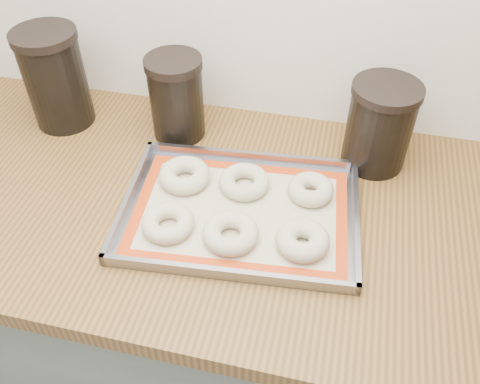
% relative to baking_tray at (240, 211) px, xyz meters
% --- Properties ---
extents(cabinet, '(3.00, 0.65, 0.86)m').
position_rel_baking_tray_xyz_m(cabinet, '(-0.17, 0.03, -0.48)').
color(cabinet, slate).
rests_on(cabinet, floor).
extents(countertop, '(3.06, 0.68, 0.04)m').
position_rel_baking_tray_xyz_m(countertop, '(-0.17, 0.03, -0.03)').
color(countertop, brown).
rests_on(countertop, cabinet).
extents(baking_tray, '(0.49, 0.37, 0.03)m').
position_rel_baking_tray_xyz_m(baking_tray, '(0.00, 0.00, 0.00)').
color(baking_tray, gray).
rests_on(baking_tray, countertop).
extents(baking_mat, '(0.44, 0.33, 0.00)m').
position_rel_baking_tray_xyz_m(baking_mat, '(0.00, 0.00, -0.00)').
color(baking_mat, '#C6B793').
rests_on(baking_mat, baking_tray).
extents(bagel_front_left, '(0.11, 0.11, 0.03)m').
position_rel_baking_tray_xyz_m(bagel_front_left, '(-0.12, -0.07, 0.01)').
color(bagel_front_left, '#C3B997').
rests_on(bagel_front_left, baking_mat).
extents(bagel_front_mid, '(0.12, 0.12, 0.04)m').
position_rel_baking_tray_xyz_m(bagel_front_mid, '(-0.00, -0.07, 0.02)').
color(bagel_front_mid, '#C3B997').
rests_on(bagel_front_mid, baking_mat).
extents(bagel_front_right, '(0.12, 0.12, 0.04)m').
position_rel_baking_tray_xyz_m(bagel_front_right, '(0.13, -0.06, 0.02)').
color(bagel_front_right, '#C3B997').
rests_on(bagel_front_right, baking_mat).
extents(bagel_back_left, '(0.14, 0.14, 0.04)m').
position_rel_baking_tray_xyz_m(bagel_back_left, '(-0.13, 0.06, 0.02)').
color(bagel_back_left, '#C3B997').
rests_on(bagel_back_left, baking_mat).
extents(bagel_back_mid, '(0.13, 0.13, 0.03)m').
position_rel_baking_tray_xyz_m(bagel_back_mid, '(-0.01, 0.07, 0.01)').
color(bagel_back_mid, '#C3B997').
rests_on(bagel_back_mid, baking_mat).
extents(bagel_back_right, '(0.10, 0.10, 0.03)m').
position_rel_baking_tray_xyz_m(bagel_back_right, '(0.13, 0.08, 0.01)').
color(bagel_back_right, '#C3B997').
rests_on(bagel_back_right, baking_mat).
extents(canister_left, '(0.14, 0.14, 0.23)m').
position_rel_baking_tray_xyz_m(canister_left, '(-0.48, 0.21, 0.11)').
color(canister_left, black).
rests_on(canister_left, countertop).
extents(canister_mid, '(0.13, 0.13, 0.19)m').
position_rel_baking_tray_xyz_m(canister_mid, '(-0.20, 0.22, 0.09)').
color(canister_mid, black).
rests_on(canister_mid, countertop).
extents(canister_right, '(0.14, 0.14, 0.19)m').
position_rel_baking_tray_xyz_m(canister_right, '(0.25, 0.22, 0.09)').
color(canister_right, black).
rests_on(canister_right, countertop).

